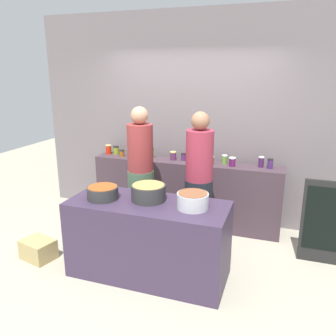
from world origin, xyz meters
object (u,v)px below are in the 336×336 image
object	(u,v)px
preserve_jar_5	(151,153)
preserve_jar_10	(211,160)
preserve_jar_2	(122,153)
cook_with_tongs	(141,182)
preserve_jar_0	(109,149)
preserve_jar_3	(130,152)
cook_in_cap	(199,192)
preserve_jar_9	(204,158)
cooking_pot_right	(193,201)
cooking_pot_center	(148,193)
preserve_jar_8	(192,158)
preserve_jar_13	(261,162)
preserve_jar_12	(232,162)
preserve_jar_7	(184,157)
preserve_jar_11	(225,159)
preserve_jar_4	(135,155)
bread_crate	(38,249)
preserve_jar_1	(116,150)
chalkboard_sign	(322,222)
cooking_pot_left	(103,193)
preserve_jar_14	(270,164)
preserve_jar_6	(173,156)

from	to	relation	value
preserve_jar_5	preserve_jar_10	size ratio (longest dim) A/B	1.28
preserve_jar_2	cook_with_tongs	distance (m)	0.89
preserve_jar_0	preserve_jar_5	size ratio (longest dim) A/B	0.96
preserve_jar_3	cook_in_cap	bearing A→B (deg)	-32.02
preserve_jar_9	cooking_pot_right	distance (m)	1.43
cooking_pot_center	preserve_jar_8	bearing A→B (deg)	84.90
preserve_jar_13	preserve_jar_12	bearing A→B (deg)	-167.66
preserve_jar_7	preserve_jar_11	xyz separation A→B (m)	(0.59, 0.00, 0.01)
preserve_jar_4	bread_crate	bearing A→B (deg)	-113.16
preserve_jar_8	bread_crate	xyz separation A→B (m)	(-1.48, -1.54, -0.88)
preserve_jar_1	cooking_pot_center	world-z (taller)	preserve_jar_1
preserve_jar_1	cook_with_tongs	xyz separation A→B (m)	(0.73, -0.74, -0.20)
bread_crate	preserve_jar_11	bearing A→B (deg)	39.62
preserve_jar_4	preserve_jar_7	bearing A→B (deg)	8.83
preserve_jar_1	chalkboard_sign	size ratio (longest dim) A/B	0.13
chalkboard_sign	preserve_jar_5	bearing A→B (deg)	166.56
cook_with_tongs	chalkboard_sign	size ratio (longest dim) A/B	1.75
preserve_jar_2	cooking_pot_left	size ratio (longest dim) A/B	0.29
bread_crate	preserve_jar_3	bearing A→B (deg)	71.77
preserve_jar_2	preserve_jar_7	size ratio (longest dim) A/B	0.93
preserve_jar_2	preserve_jar_8	distance (m)	1.08
preserve_jar_8	cook_in_cap	distance (m)	0.86
preserve_jar_7	cook_in_cap	size ratio (longest dim) A/B	0.06
preserve_jar_5	preserve_jar_11	xyz separation A→B (m)	(1.08, 0.01, -0.01)
preserve_jar_3	preserve_jar_2	bearing A→B (deg)	-161.96
preserve_jar_14	cooking_pot_left	xyz separation A→B (m)	(-1.65, -1.46, -0.10)
cook_in_cap	preserve_jar_5	bearing A→B (deg)	138.60
preserve_jar_4	preserve_jar_10	xyz separation A→B (m)	(1.11, 0.03, 0.00)
preserve_jar_4	preserve_jar_1	bearing A→B (deg)	161.47
cooking_pot_center	cooking_pot_left	bearing A→B (deg)	-166.28
preserve_jar_8	cook_in_cap	size ratio (longest dim) A/B	0.06
preserve_jar_8	cooking_pot_left	size ratio (longest dim) A/B	0.31
preserve_jar_4	cooking_pot_right	xyz separation A→B (m)	(1.23, -1.33, -0.07)
chalkboard_sign	preserve_jar_3	bearing A→B (deg)	168.86
preserve_jar_9	bread_crate	distance (m)	2.43
cooking_pot_left	preserve_jar_3	bearing A→B (deg)	104.03
preserve_jar_12	chalkboard_sign	world-z (taller)	preserve_jar_12
preserve_jar_11	preserve_jar_7	bearing A→B (deg)	-179.64
preserve_jar_4	preserve_jar_8	world-z (taller)	preserve_jar_4
cooking_pot_left	preserve_jar_1	bearing A→B (deg)	112.31
preserve_jar_3	preserve_jar_10	world-z (taller)	preserve_jar_3
preserve_jar_14	preserve_jar_13	bearing A→B (deg)	164.64
preserve_jar_5	preserve_jar_10	world-z (taller)	preserve_jar_5
cooking_pot_left	chalkboard_sign	size ratio (longest dim) A/B	0.33
preserve_jar_4	preserve_jar_6	bearing A→B (deg)	9.08
preserve_jar_3	cooking_pot_left	bearing A→B (deg)	-75.97
preserve_jar_13	chalkboard_sign	xyz separation A→B (m)	(0.76, -0.56, -0.51)
preserve_jar_1	cook_with_tongs	world-z (taller)	cook_with_tongs
preserve_jar_10	cooking_pot_center	size ratio (longest dim) A/B	0.31
preserve_jar_13	cook_with_tongs	distance (m)	1.61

